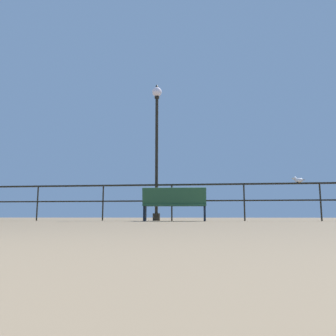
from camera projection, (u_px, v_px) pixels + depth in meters
name	position (u px, v px, depth m)	size (l,w,h in m)	color
pier_railing	(172.00, 193.00, 9.73)	(20.93, 0.05, 1.08)	black
bench_near_left	(174.00, 203.00, 8.80)	(1.71, 0.69, 0.88)	#254F32
lamppost_center	(157.00, 136.00, 10.29)	(0.31, 0.31, 4.30)	black
seagull_on_rail	(298.00, 180.00, 9.37)	(0.34, 0.24, 0.17)	silver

